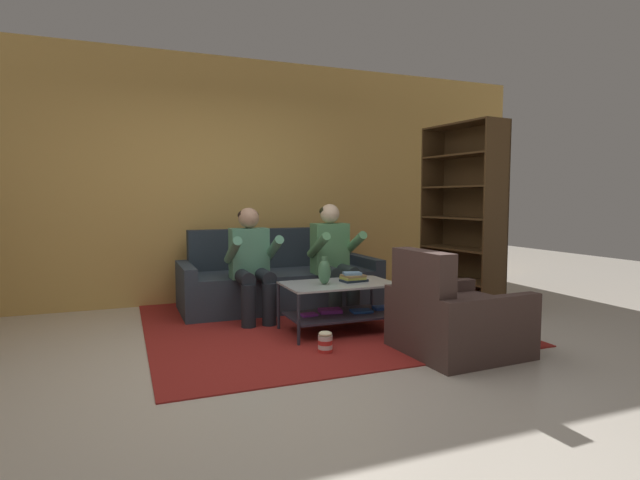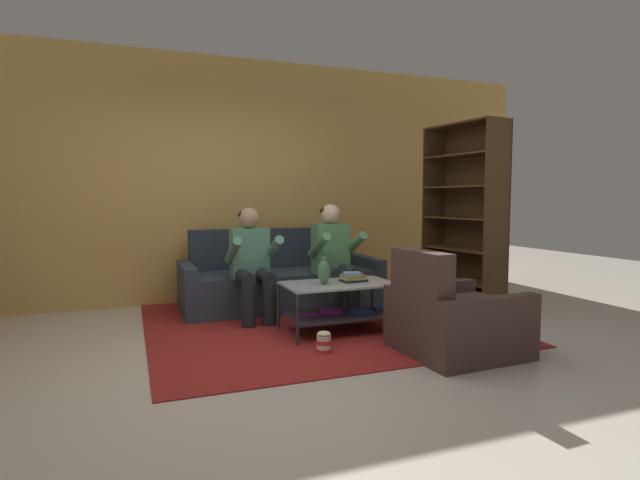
{
  "view_description": "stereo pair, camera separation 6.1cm",
  "coord_description": "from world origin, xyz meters",
  "px_view_note": "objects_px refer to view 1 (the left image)",
  "views": [
    {
      "loc": [
        -1.1,
        -3.57,
        1.23
      ],
      "look_at": [
        0.67,
        0.87,
        0.83
      ],
      "focal_mm": 28.0,
      "sensor_mm": 36.0,
      "label": 1
    },
    {
      "loc": [
        -1.04,
        -3.6,
        1.23
      ],
      "look_at": [
        0.67,
        0.87,
        0.83
      ],
      "focal_mm": 28.0,
      "sensor_mm": 36.0,
      "label": 2
    }
  ],
  "objects_px": {
    "armchair": "(455,320)",
    "popcorn_tub": "(325,342)",
    "bookshelf": "(462,238)",
    "vase": "(324,271)",
    "couch": "(279,282)",
    "book_stack": "(353,277)",
    "person_seated_right": "(334,254)",
    "person_seated_left": "(252,259)",
    "coffee_table": "(339,300)"
  },
  "relations": [
    {
      "from": "couch",
      "to": "person_seated_right",
      "type": "height_order",
      "value": "person_seated_right"
    },
    {
      "from": "couch",
      "to": "person_seated_right",
      "type": "bearing_deg",
      "value": -49.86
    },
    {
      "from": "couch",
      "to": "popcorn_tub",
      "type": "relative_size",
      "value": 12.49
    },
    {
      "from": "armchair",
      "to": "popcorn_tub",
      "type": "relative_size",
      "value": 5.17
    },
    {
      "from": "coffee_table",
      "to": "popcorn_tub",
      "type": "distance_m",
      "value": 0.69
    },
    {
      "from": "bookshelf",
      "to": "armchair",
      "type": "xyz_separation_m",
      "value": [
        -1.08,
        -1.32,
        -0.52
      ]
    },
    {
      "from": "vase",
      "to": "bookshelf",
      "type": "relative_size",
      "value": 0.12
    },
    {
      "from": "person_seated_right",
      "to": "couch",
      "type": "bearing_deg",
      "value": 130.14
    },
    {
      "from": "person_seated_left",
      "to": "person_seated_right",
      "type": "xyz_separation_m",
      "value": [
        0.9,
        0.0,
        0.02
      ]
    },
    {
      "from": "person_seated_right",
      "to": "bookshelf",
      "type": "xyz_separation_m",
      "value": [
        1.42,
        -0.32,
        0.15
      ]
    },
    {
      "from": "bookshelf",
      "to": "couch",
      "type": "bearing_deg",
      "value": 155.48
    },
    {
      "from": "person_seated_left",
      "to": "vase",
      "type": "xyz_separation_m",
      "value": [
        0.49,
        -0.74,
        -0.05
      ]
    },
    {
      "from": "vase",
      "to": "person_seated_left",
      "type": "bearing_deg",
      "value": 123.32
    },
    {
      "from": "book_stack",
      "to": "person_seated_right",
      "type": "bearing_deg",
      "value": 81.58
    },
    {
      "from": "couch",
      "to": "popcorn_tub",
      "type": "bearing_deg",
      "value": -95.38
    },
    {
      "from": "couch",
      "to": "bookshelf",
      "type": "relative_size",
      "value": 1.08
    },
    {
      "from": "armchair",
      "to": "popcorn_tub",
      "type": "distance_m",
      "value": 1.05
    },
    {
      "from": "couch",
      "to": "vase",
      "type": "relative_size",
      "value": 8.82
    },
    {
      "from": "person_seated_left",
      "to": "popcorn_tub",
      "type": "height_order",
      "value": "person_seated_left"
    },
    {
      "from": "vase",
      "to": "popcorn_tub",
      "type": "height_order",
      "value": "vase"
    },
    {
      "from": "couch",
      "to": "coffee_table",
      "type": "bearing_deg",
      "value": -81.11
    },
    {
      "from": "book_stack",
      "to": "armchair",
      "type": "distance_m",
      "value": 1.07
    },
    {
      "from": "couch",
      "to": "popcorn_tub",
      "type": "height_order",
      "value": "couch"
    },
    {
      "from": "vase",
      "to": "bookshelf",
      "type": "height_order",
      "value": "bookshelf"
    },
    {
      "from": "armchair",
      "to": "popcorn_tub",
      "type": "height_order",
      "value": "armchair"
    },
    {
      "from": "vase",
      "to": "bookshelf",
      "type": "xyz_separation_m",
      "value": [
        1.83,
        0.42,
        0.22
      ]
    },
    {
      "from": "book_stack",
      "to": "popcorn_tub",
      "type": "bearing_deg",
      "value": -132.2
    },
    {
      "from": "coffee_table",
      "to": "popcorn_tub",
      "type": "height_order",
      "value": "coffee_table"
    },
    {
      "from": "person_seated_right",
      "to": "book_stack",
      "type": "distance_m",
      "value": 0.72
    },
    {
      "from": "popcorn_tub",
      "to": "bookshelf",
      "type": "bearing_deg",
      "value": 24.88
    },
    {
      "from": "couch",
      "to": "popcorn_tub",
      "type": "distance_m",
      "value": 1.82
    },
    {
      "from": "bookshelf",
      "to": "popcorn_tub",
      "type": "height_order",
      "value": "bookshelf"
    },
    {
      "from": "bookshelf",
      "to": "popcorn_tub",
      "type": "relative_size",
      "value": 11.53
    },
    {
      "from": "person_seated_left",
      "to": "popcorn_tub",
      "type": "relative_size",
      "value": 6.44
    },
    {
      "from": "person_seated_left",
      "to": "coffee_table",
      "type": "bearing_deg",
      "value": -48.13
    },
    {
      "from": "vase",
      "to": "couch",
      "type": "bearing_deg",
      "value": 91.68
    },
    {
      "from": "book_stack",
      "to": "popcorn_tub",
      "type": "distance_m",
      "value": 0.87
    },
    {
      "from": "couch",
      "to": "coffee_table",
      "type": "xyz_separation_m",
      "value": [
        0.2,
        -1.25,
        0.01
      ]
    },
    {
      "from": "couch",
      "to": "coffee_table",
      "type": "height_order",
      "value": "couch"
    },
    {
      "from": "armchair",
      "to": "bookshelf",
      "type": "bearing_deg",
      "value": 50.8
    },
    {
      "from": "couch",
      "to": "vase",
      "type": "xyz_separation_m",
      "value": [
        0.04,
        -1.27,
        0.29
      ]
    },
    {
      "from": "coffee_table",
      "to": "vase",
      "type": "bearing_deg",
      "value": -172.83
    },
    {
      "from": "vase",
      "to": "book_stack",
      "type": "distance_m",
      "value": 0.32
    },
    {
      "from": "couch",
      "to": "armchair",
      "type": "bearing_deg",
      "value": -69.99
    },
    {
      "from": "couch",
      "to": "armchair",
      "type": "xyz_separation_m",
      "value": [
        0.79,
        -2.17,
        -0.02
      ]
    },
    {
      "from": "person_seated_right",
      "to": "bookshelf",
      "type": "bearing_deg",
      "value": -12.73
    },
    {
      "from": "coffee_table",
      "to": "book_stack",
      "type": "height_order",
      "value": "book_stack"
    },
    {
      "from": "couch",
      "to": "coffee_table",
      "type": "distance_m",
      "value": 1.27
    },
    {
      "from": "vase",
      "to": "book_stack",
      "type": "xyz_separation_m",
      "value": [
        0.31,
        0.04,
        -0.08
      ]
    },
    {
      "from": "person_seated_right",
      "to": "vase",
      "type": "bearing_deg",
      "value": -118.98
    }
  ]
}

